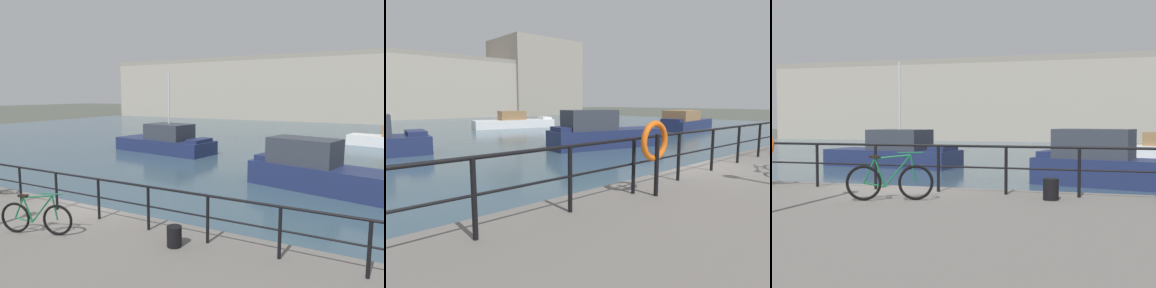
{
  "view_description": "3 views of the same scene",
  "coord_description": "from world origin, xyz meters",
  "views": [
    {
      "loc": [
        7.65,
        -7.39,
        4.1
      ],
      "look_at": [
        0.49,
        5.52,
        2.07
      ],
      "focal_mm": 33.57,
      "sensor_mm": 36.0,
      "label": 1
    },
    {
      "loc": [
        -8.2,
        -4.52,
        2.65
      ],
      "look_at": [
        -0.39,
        4.32,
        1.11
      ],
      "focal_mm": 30.09,
      "sensor_mm": 36.0,
      "label": 2
    },
    {
      "loc": [
        4.92,
        -11.52,
        2.54
      ],
      "look_at": [
        0.38,
        4.31,
        1.77
      ],
      "focal_mm": 47.04,
      "sensor_mm": 36.0,
      "label": 3
    }
  ],
  "objects": [
    {
      "name": "moored_small_launch",
      "position": [
        5.2,
        8.54,
        0.84
      ],
      "size": [
        7.24,
        3.56,
        2.2
      ],
      "rotation": [
        0.0,
        0.0,
        2.91
      ],
      "color": "navy",
      "rests_on": "water_basin"
    },
    {
      "name": "mooring_bollard",
      "position": [
        3.82,
        -1.25,
        1.14
      ],
      "size": [
        0.32,
        0.32,
        0.44
      ],
      "primitive_type": "cylinder",
      "color": "black",
      "rests_on": "quay_promenade"
    },
    {
      "name": "water_basin",
      "position": [
        0.0,
        30.2,
        0.01
      ],
      "size": [
        80.0,
        60.0,
        0.01
      ],
      "primitive_type": "cube",
      "color": "#385160",
      "rests_on": "ground_plane"
    },
    {
      "name": "ground_plane",
      "position": [
        0.0,
        0.0,
        0.0
      ],
      "size": [
        240.0,
        240.0,
        0.0
      ],
      "primitive_type": "plane",
      "color": "#4C5147"
    },
    {
      "name": "harbor_building",
      "position": [
        8.12,
        53.75,
        5.54
      ],
      "size": [
        78.06,
        12.59,
        15.2
      ],
      "color": "#A89E8E",
      "rests_on": "ground_plane"
    },
    {
      "name": "moored_cabin_cruiser",
      "position": [
        -6.4,
        14.11,
        0.77
      ],
      "size": [
        7.77,
        3.74,
        5.75
      ],
      "rotation": [
        0.0,
        0.0,
        -0.14
      ],
      "color": "navy",
      "rests_on": "water_basin"
    },
    {
      "name": "quay_railing",
      "position": [
        -0.34,
        -0.75,
        1.65
      ],
      "size": [
        25.1,
        0.07,
        1.08
      ],
      "color": "black",
      "rests_on": "quay_promenade"
    },
    {
      "name": "parked_bicycle",
      "position": [
        0.68,
        -2.2,
        1.31
      ],
      "size": [
        1.69,
        0.66,
        0.98
      ],
      "rotation": [
        0.0,
        0.0,
        0.35
      ],
      "color": "black",
      "rests_on": "quay_promenade"
    }
  ]
}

